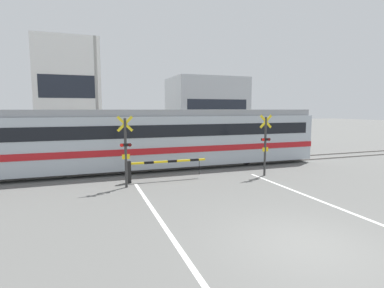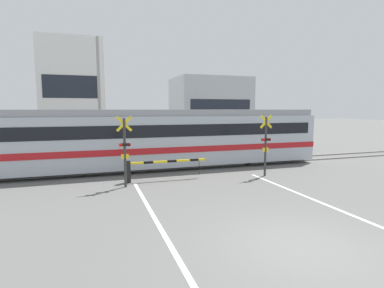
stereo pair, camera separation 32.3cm
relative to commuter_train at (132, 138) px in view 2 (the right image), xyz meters
name	(u,v)px [view 2 (the right image)]	position (x,y,z in m)	size (l,w,h in m)	color
ground_plane	(301,248)	(2.69, -10.84, -1.77)	(160.00, 160.00, 0.00)	#60605E
rail_track_near	(182,168)	(2.69, -0.72, -1.73)	(50.00, 0.10, 0.08)	gray
rail_track_far	(176,164)	(2.69, 0.72, -1.73)	(50.00, 0.10, 0.08)	gray
road_stripe_left	(164,234)	(-0.29, -9.05, -1.77)	(0.14, 11.58, 0.01)	white
road_stripe_right	(341,211)	(5.68, -9.05, -1.77)	(0.14, 11.58, 0.01)	white
commuter_train	(132,138)	(0.00, 0.00, 0.00)	(21.97, 2.88, 3.31)	#ADB7C1
crossing_barrier_near	(150,166)	(0.48, -2.97, -1.07)	(3.82, 0.20, 1.01)	black
crossing_barrier_far	(199,148)	(4.91, 2.60, -1.07)	(3.82, 0.20, 1.01)	black
crossing_signal_left	(125,148)	(-0.74, -3.71, -0.08)	(0.68, 0.15, 3.06)	#333333
crossing_signal_right	(266,143)	(6.13, -3.71, -0.08)	(0.68, 0.15, 3.06)	#333333
pedestrian	(140,140)	(1.39, 6.22, -0.79)	(0.38, 0.22, 1.71)	brown
building_left_of_street	(74,94)	(-3.56, 13.73, 2.96)	(5.34, 6.14, 9.46)	white
building_right_of_street	(210,109)	(10.06, 13.73, 1.54)	(7.57, 6.14, 6.62)	#B2B7BC
utility_pole_streetside	(99,98)	(-1.49, 5.10, 2.32)	(0.22, 0.22, 8.18)	gray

